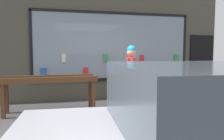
% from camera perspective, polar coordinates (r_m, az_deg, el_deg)
% --- Properties ---
extents(ground_plane, '(40.00, 40.00, 0.00)m').
position_cam_1_polar(ground_plane, '(4.87, 0.64, -13.43)').
color(ground_plane, '#474444').
extents(shopfront_facade, '(8.59, 0.29, 3.59)m').
position_cam_1_polar(shopfront_facade, '(6.98, -3.71, 6.92)').
color(shopfront_facade, '#4C473D').
rests_on(shopfront_facade, ground_plane).
extents(display_table_left, '(2.31, 0.69, 0.92)m').
position_cam_1_polar(display_table_left, '(5.65, -15.81, -3.44)').
color(display_table_left, brown).
rests_on(display_table_left, ground_plane).
extents(display_table_right, '(2.32, 0.78, 0.88)m').
position_cam_1_polar(display_table_right, '(6.19, 10.29, -2.88)').
color(display_table_right, brown).
rests_on(display_table_right, ground_plane).
extents(person_browsing, '(0.32, 0.65, 1.68)m').
position_cam_1_polar(person_browsing, '(5.37, 5.04, -1.02)').
color(person_browsing, black).
rests_on(person_browsing, ground_plane).
extents(small_dog, '(0.29, 0.59, 0.39)m').
position_cam_1_polar(small_dog, '(5.47, 9.32, -8.60)').
color(small_dog, white).
rests_on(small_dog, ground_plane).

